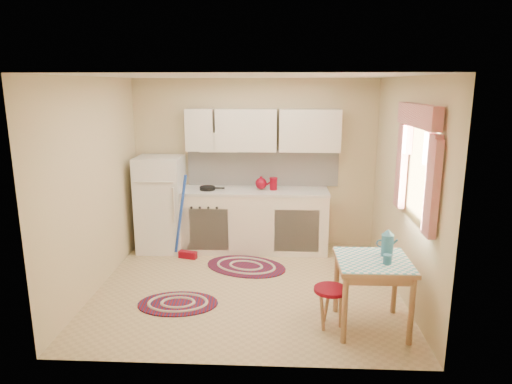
% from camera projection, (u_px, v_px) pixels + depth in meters
% --- Properties ---
extents(room_shell, '(3.64, 3.60, 2.52)m').
position_uv_depth(room_shell, '(262.00, 155.00, 5.43)').
color(room_shell, tan).
rests_on(room_shell, ground).
extents(fridge, '(0.65, 0.60, 1.40)m').
position_uv_depth(fridge, '(161.00, 204.00, 6.69)').
color(fridge, white).
rests_on(fridge, ground).
extents(broom, '(0.30, 0.19, 1.20)m').
position_uv_depth(broom, '(186.00, 218.00, 6.35)').
color(broom, blue).
rests_on(broom, ground).
extents(base_cabinets, '(2.25, 0.60, 0.88)m').
position_uv_depth(base_cabinets, '(250.00, 221.00, 6.74)').
color(base_cabinets, white).
rests_on(base_cabinets, ground).
extents(countertop, '(2.27, 0.62, 0.04)m').
position_uv_depth(countertop, '(250.00, 191.00, 6.63)').
color(countertop, silver).
rests_on(countertop, base_cabinets).
extents(frying_pan, '(0.23, 0.23, 0.05)m').
position_uv_depth(frying_pan, '(207.00, 188.00, 6.60)').
color(frying_pan, black).
rests_on(frying_pan, countertop).
extents(red_kettle, '(0.19, 0.18, 0.19)m').
position_uv_depth(red_kettle, '(261.00, 183.00, 6.60)').
color(red_kettle, maroon).
rests_on(red_kettle, countertop).
extents(red_canister, '(0.12, 0.12, 0.16)m').
position_uv_depth(red_canister, '(273.00, 184.00, 6.59)').
color(red_canister, maroon).
rests_on(red_canister, countertop).
extents(table, '(0.72, 0.72, 0.72)m').
position_uv_depth(table, '(371.00, 294.00, 4.58)').
color(table, tan).
rests_on(table, ground).
extents(stool, '(0.39, 0.39, 0.42)m').
position_uv_depth(stool, '(330.00, 307.00, 4.62)').
color(stool, maroon).
rests_on(stool, ground).
extents(coffee_pot, '(0.19, 0.18, 0.30)m').
position_uv_depth(coffee_pot, '(388.00, 242.00, 4.57)').
color(coffee_pot, teal).
rests_on(coffee_pot, table).
extents(mug, '(0.10, 0.10, 0.10)m').
position_uv_depth(mug, '(387.00, 260.00, 4.38)').
color(mug, teal).
rests_on(mug, table).
extents(rug_center, '(1.27, 1.04, 0.02)m').
position_uv_depth(rug_center, '(246.00, 266.00, 6.17)').
color(rug_center, maroon).
rests_on(rug_center, ground).
extents(rug_left, '(0.94, 0.66, 0.02)m').
position_uv_depth(rug_left, '(178.00, 304.00, 5.13)').
color(rug_left, maroon).
rests_on(rug_left, ground).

